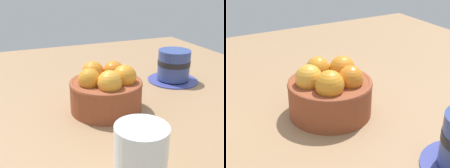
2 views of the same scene
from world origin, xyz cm
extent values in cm
cube|color=#997551|center=(0.00, 0.00, -2.19)|extent=(117.59, 108.86, 4.38)
cylinder|color=brown|center=(0.00, 0.00, 3.15)|extent=(14.66, 14.66, 6.30)
torus|color=brown|center=(0.00, 0.00, 5.90)|extent=(14.86, 14.86, 1.00)
sphere|color=gold|center=(3.66, -0.66, 7.40)|extent=(4.71, 4.71, 4.71)
sphere|color=orange|center=(1.76, 3.28, 7.40)|extent=(4.84, 4.84, 4.84)
sphere|color=orange|center=(-2.57, 2.68, 7.40)|extent=(4.33, 4.33, 4.33)
sphere|color=orange|center=(-3.35, -1.62, 7.40)|extent=(4.66, 4.66, 4.66)
sphere|color=orange|center=(0.50, -3.68, 7.40)|extent=(4.41, 4.41, 4.41)
camera|label=1|loc=(50.50, -19.34, 26.42)|focal=46.00mm
camera|label=2|loc=(23.53, 45.63, 30.42)|focal=52.69mm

